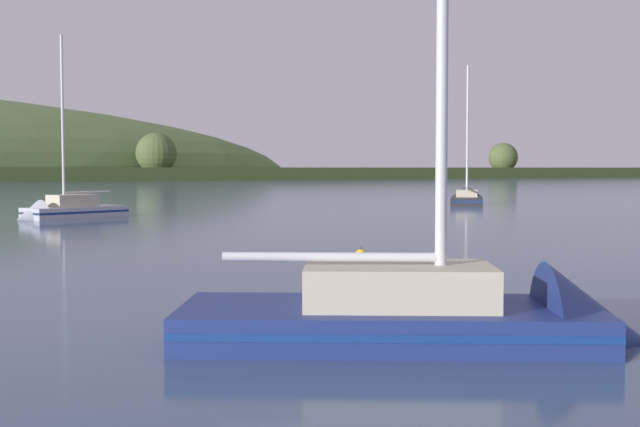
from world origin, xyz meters
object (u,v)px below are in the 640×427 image
Objects in this scene: sailboat_midwater_white at (64,214)px; sailboat_far_left at (450,332)px; sailboat_near_mooring at (467,201)px; mooring_buoy_foreground at (361,255)px.

sailboat_midwater_white is 45.56m from sailboat_far_left.
sailboat_far_left is at bearing 179.83° from sailboat_near_mooring.
mooring_buoy_foreground is (7.48, 15.11, -0.21)m from sailboat_far_left.
sailboat_near_mooring reaches higher than sailboat_far_left.
mooring_buoy_foreground is at bearing 79.50° from sailboat_midwater_white.
sailboat_midwater_white reaches higher than mooring_buoy_foreground.
sailboat_far_left is at bearing -116.32° from mooring_buoy_foreground.
sailboat_midwater_white is 0.92× the size of sailboat_far_left.
sailboat_midwater_white is at bearing 118.14° from sailboat_far_left.
sailboat_near_mooring is 0.98× the size of sailboat_far_left.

